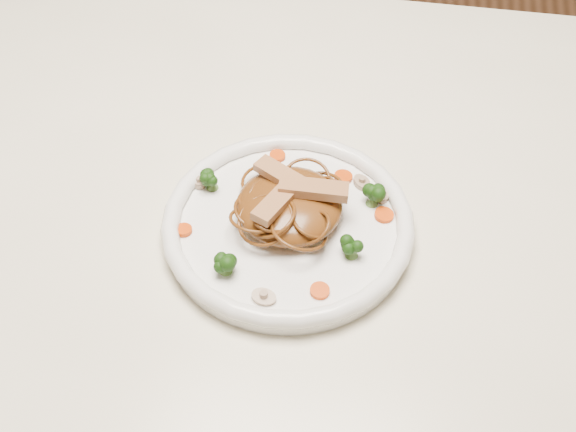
# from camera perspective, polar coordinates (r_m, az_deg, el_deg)

# --- Properties ---
(table) EXTENTS (1.20, 0.80, 0.75)m
(table) POSITION_cam_1_polar(r_m,az_deg,el_deg) (1.01, -1.99, -0.85)
(table) COLOR white
(table) RESTS_ON ground
(plate) EXTENTS (0.34, 0.34, 0.02)m
(plate) POSITION_cam_1_polar(r_m,az_deg,el_deg) (0.87, 0.00, -0.97)
(plate) COLOR white
(plate) RESTS_ON table
(noodle_mound) EXTENTS (0.14, 0.14, 0.04)m
(noodle_mound) POSITION_cam_1_polar(r_m,az_deg,el_deg) (0.86, 0.10, 0.76)
(noodle_mound) COLOR #5E2E12
(noodle_mound) RESTS_ON plate
(chicken_a) EXTENTS (0.08, 0.03, 0.01)m
(chicken_a) POSITION_cam_1_polar(r_m,az_deg,el_deg) (0.84, 1.87, 1.99)
(chicken_a) COLOR tan
(chicken_a) RESTS_ON noodle_mound
(chicken_b) EXTENTS (0.07, 0.05, 0.01)m
(chicken_b) POSITION_cam_1_polar(r_m,az_deg,el_deg) (0.86, -0.41, 2.96)
(chicken_b) COLOR tan
(chicken_b) RESTS_ON noodle_mound
(chicken_c) EXTENTS (0.05, 0.07, 0.01)m
(chicken_c) POSITION_cam_1_polar(r_m,az_deg,el_deg) (0.83, -0.84, 1.04)
(chicken_c) COLOR tan
(chicken_c) RESTS_ON noodle_mound
(broccoli_0) EXTENTS (0.03, 0.03, 0.03)m
(broccoli_0) POSITION_cam_1_polar(r_m,az_deg,el_deg) (0.88, 6.19, 1.60)
(broccoli_0) COLOR #163E0D
(broccoli_0) RESTS_ON plate
(broccoli_1) EXTENTS (0.04, 0.04, 0.03)m
(broccoli_1) POSITION_cam_1_polar(r_m,az_deg,el_deg) (0.89, -5.58, 2.77)
(broccoli_1) COLOR #163E0D
(broccoli_1) RESTS_ON plate
(broccoli_2) EXTENTS (0.03, 0.03, 0.03)m
(broccoli_2) POSITION_cam_1_polar(r_m,az_deg,el_deg) (0.81, -4.60, -3.45)
(broccoli_2) COLOR #163E0D
(broccoli_2) RESTS_ON plate
(broccoli_3) EXTENTS (0.03, 0.03, 0.03)m
(broccoli_3) POSITION_cam_1_polar(r_m,az_deg,el_deg) (0.83, 4.70, -2.27)
(broccoli_3) COLOR #163E0D
(broccoli_3) RESTS_ON plate
(carrot_0) EXTENTS (0.03, 0.03, 0.00)m
(carrot_0) POSITION_cam_1_polar(r_m,az_deg,el_deg) (0.91, 4.05, 2.87)
(carrot_0) COLOR #D24207
(carrot_0) RESTS_ON plate
(carrot_1) EXTENTS (0.02, 0.02, 0.00)m
(carrot_1) POSITION_cam_1_polar(r_m,az_deg,el_deg) (0.86, -7.61, -1.02)
(carrot_1) COLOR #D24207
(carrot_1) RESTS_ON plate
(carrot_2) EXTENTS (0.03, 0.03, 0.00)m
(carrot_2) POSITION_cam_1_polar(r_m,az_deg,el_deg) (0.87, 7.01, 0.07)
(carrot_2) COLOR #D24207
(carrot_2) RESTS_ON plate
(carrot_3) EXTENTS (0.02, 0.02, 0.00)m
(carrot_3) POSITION_cam_1_polar(r_m,az_deg,el_deg) (0.93, -0.78, 4.40)
(carrot_3) COLOR #D24207
(carrot_3) RESTS_ON plate
(carrot_4) EXTENTS (0.02, 0.02, 0.00)m
(carrot_4) POSITION_cam_1_polar(r_m,az_deg,el_deg) (0.80, 2.33, -5.46)
(carrot_4) COLOR #D24207
(carrot_4) RESTS_ON plate
(mushroom_0) EXTENTS (0.03, 0.03, 0.01)m
(mushroom_0) POSITION_cam_1_polar(r_m,az_deg,el_deg) (0.80, -1.77, -5.93)
(mushroom_0) COLOR #C5B094
(mushroom_0) RESTS_ON plate
(mushroom_1) EXTENTS (0.03, 0.03, 0.01)m
(mushroom_1) POSITION_cam_1_polar(r_m,az_deg,el_deg) (0.89, 6.85, 1.54)
(mushroom_1) COLOR #C5B094
(mushroom_1) RESTS_ON plate
(mushroom_2) EXTENTS (0.03, 0.03, 0.01)m
(mushroom_2) POSITION_cam_1_polar(r_m,az_deg,el_deg) (0.91, -6.50, 2.43)
(mushroom_2) COLOR #C5B094
(mushroom_2) RESTS_ON plate
(mushroom_3) EXTENTS (0.03, 0.03, 0.01)m
(mushroom_3) POSITION_cam_1_polar(r_m,az_deg,el_deg) (0.90, 5.40, 2.44)
(mushroom_3) COLOR #C5B094
(mushroom_3) RESTS_ON plate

